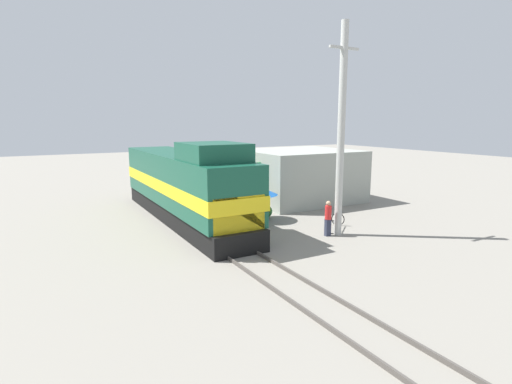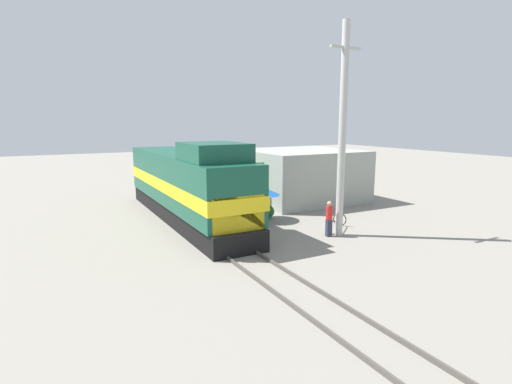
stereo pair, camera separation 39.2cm
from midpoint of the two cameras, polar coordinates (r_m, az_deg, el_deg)
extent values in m
plane|color=gray|center=(19.96, -5.97, -7.01)|extent=(120.00, 120.00, 0.00)
cube|color=#4C4742|center=(19.68, -7.90, -7.08)|extent=(0.08, 31.59, 0.15)
cube|color=#4C4742|center=(20.22, -4.09, -6.54)|extent=(0.08, 31.59, 0.15)
cube|color=black|center=(24.44, -10.77, -2.68)|extent=(2.73, 15.53, 1.03)
cube|color=#144C38|center=(24.09, -10.92, 1.89)|extent=(2.97, 14.91, 2.91)
cube|color=yellow|center=(24.13, -10.90, 1.21)|extent=(3.01, 15.07, 0.70)
cube|color=yellow|center=(18.37, -4.49, -2.59)|extent=(2.52, 2.17, 1.60)
cube|color=#144C38|center=(19.54, -6.72, 5.70)|extent=(2.79, 3.42, 0.88)
cylinder|color=#B2B2AD|center=(20.57, 11.53, 8.38)|extent=(0.38, 0.38, 10.62)
cube|color=#B2B2AD|center=(20.85, 11.94, 19.53)|extent=(1.80, 0.12, 0.12)
cylinder|color=#4C4C4C|center=(23.75, -0.17, -1.75)|extent=(0.05, 0.05, 1.94)
cone|color=#1959B2|center=(23.60, -0.17, 0.24)|extent=(2.34, 2.34, 0.53)
cube|color=#595959|center=(26.79, -1.02, -0.49)|extent=(0.12, 0.12, 1.84)
cube|color=#198C3F|center=(26.55, -1.03, 2.82)|extent=(1.77, 0.08, 1.28)
sphere|color=#236028|center=(24.48, 0.97, -2.78)|extent=(0.78, 0.78, 0.78)
cube|color=#2D3347|center=(20.95, 9.68, -5.02)|extent=(0.30, 0.20, 0.88)
cylinder|color=red|center=(20.76, 9.75, -2.91)|extent=(0.34, 0.34, 0.70)
sphere|color=tan|center=(20.66, 9.79, -1.61)|extent=(0.26, 0.26, 0.26)
torus|color=black|center=(21.31, 10.40, -4.97)|extent=(0.53, 0.60, 0.75)
torus|color=black|center=(23.08, 11.15, -3.82)|extent=(0.53, 0.60, 0.75)
cube|color=slate|center=(22.14, 10.81, -3.82)|extent=(1.21, 1.06, 0.04)
cylinder|color=slate|center=(21.85, 10.67, -4.24)|extent=(0.04, 0.04, 0.31)
cube|color=#999E93|center=(29.91, 5.72, 2.41)|extent=(7.75, 6.99, 3.73)
camera|label=1|loc=(0.20, -90.61, -0.11)|focal=28.00mm
camera|label=2|loc=(0.20, 89.39, 0.11)|focal=28.00mm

